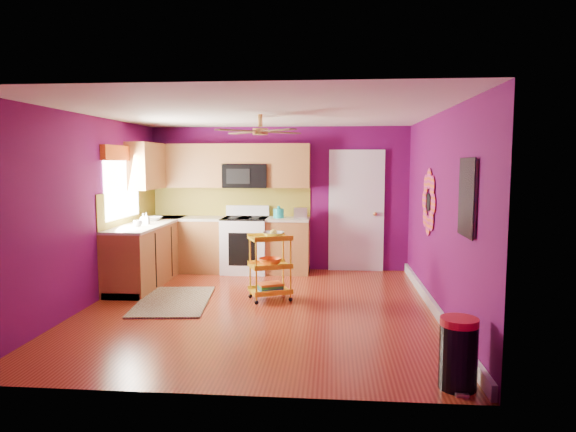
{
  "coord_description": "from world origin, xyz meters",
  "views": [
    {
      "loc": [
        0.93,
        -6.44,
        1.89
      ],
      "look_at": [
        0.34,
        0.4,
        1.17
      ],
      "focal_mm": 32.0,
      "sensor_mm": 36.0,
      "label": 1
    }
  ],
  "objects": [
    {
      "name": "teal_kettle",
      "position": [
        0.03,
        2.21,
        1.02
      ],
      "size": [
        0.18,
        0.18,
        0.21
      ],
      "color": "teal",
      "rests_on": "lower_cabinets"
    },
    {
      "name": "shag_rug",
      "position": [
        -1.2,
        0.19,
        0.01
      ],
      "size": [
        1.09,
        1.61,
        0.02
      ],
      "primitive_type": "cube",
      "rotation": [
        0.0,
        0.0,
        0.11
      ],
      "color": "black",
      "rests_on": "ground"
    },
    {
      "name": "trash_can",
      "position": [
        1.99,
        -2.2,
        0.3
      ],
      "size": [
        0.33,
        0.35,
        0.6
      ],
      "color": "black",
      "rests_on": "ground"
    },
    {
      "name": "left_window",
      "position": [
        -2.22,
        1.05,
        1.74
      ],
      "size": [
        0.08,
        1.35,
        1.08
      ],
      "color": "white",
      "rests_on": "ground"
    },
    {
      "name": "toaster",
      "position": [
        0.4,
        2.18,
        1.03
      ],
      "size": [
        0.22,
        0.15,
        0.18
      ],
      "primitive_type": "cube",
      "color": "beige",
      "rests_on": "lower_cabinets"
    },
    {
      "name": "counter_dish",
      "position": [
        -1.96,
        1.66,
        0.97
      ],
      "size": [
        0.25,
        0.25,
        0.06
      ],
      "primitive_type": "imported",
      "color": "white",
      "rests_on": "lower_cabinets"
    },
    {
      "name": "room_envelope",
      "position": [
        0.03,
        0.0,
        1.63
      ],
      "size": [
        4.54,
        5.04,
        2.52
      ],
      "color": "#590A4C",
      "rests_on": "ground"
    },
    {
      "name": "rolling_cart",
      "position": [
        0.1,
        0.42,
        0.5
      ],
      "size": [
        0.65,
        0.57,
        0.98
      ],
      "color": "yellow",
      "rests_on": "ground"
    },
    {
      "name": "lower_cabinets",
      "position": [
        -1.35,
        1.82,
        0.43
      ],
      "size": [
        2.81,
        2.31,
        0.94
      ],
      "color": "brown",
      "rests_on": "ground"
    },
    {
      "name": "upper_cabinetry",
      "position": [
        -1.24,
        2.17,
        1.8
      ],
      "size": [
        2.8,
        2.3,
        1.26
      ],
      "color": "brown",
      "rests_on": "ground"
    },
    {
      "name": "panel_door",
      "position": [
        1.35,
        2.47,
        1.02
      ],
      "size": [
        0.95,
        0.11,
        2.15
      ],
      "color": "white",
      "rests_on": "ground"
    },
    {
      "name": "ground",
      "position": [
        0.0,
        0.0,
        0.0
      ],
      "size": [
        5.0,
        5.0,
        0.0
      ],
      "primitive_type": "plane",
      "color": "maroon",
      "rests_on": "ground"
    },
    {
      "name": "soap_bottle_a",
      "position": [
        -1.9,
        1.13,
        1.03
      ],
      "size": [
        0.08,
        0.08,
        0.18
      ],
      "primitive_type": "imported",
      "color": "#EA3F72",
      "rests_on": "lower_cabinets"
    },
    {
      "name": "electric_range",
      "position": [
        -0.55,
        2.17,
        0.48
      ],
      "size": [
        0.76,
        0.66,
        1.13
      ],
      "color": "white",
      "rests_on": "ground"
    },
    {
      "name": "soap_bottle_b",
      "position": [
        -2.0,
        1.28,
        1.02
      ],
      "size": [
        0.12,
        0.12,
        0.16
      ],
      "primitive_type": "imported",
      "color": "white",
      "rests_on": "lower_cabinets"
    },
    {
      "name": "right_wall_art",
      "position": [
        2.23,
        -0.34,
        1.44
      ],
      "size": [
        0.04,
        2.74,
        1.04
      ],
      "color": "black",
      "rests_on": "ground"
    },
    {
      "name": "counter_cup",
      "position": [
        -1.92,
        0.84,
        0.99
      ],
      "size": [
        0.12,
        0.12,
        0.1
      ],
      "primitive_type": "imported",
      "color": "white",
      "rests_on": "lower_cabinets"
    },
    {
      "name": "ceiling_fan",
      "position": [
        0.0,
        0.2,
        2.29
      ],
      "size": [
        1.01,
        1.01,
        0.26
      ],
      "color": "#BF8C3F",
      "rests_on": "ground"
    }
  ]
}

